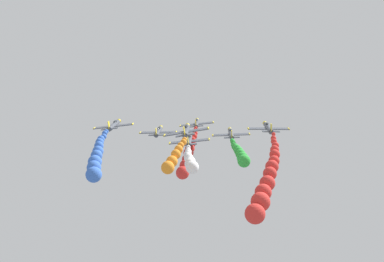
# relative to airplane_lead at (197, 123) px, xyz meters

# --- Properties ---
(airplane_lead) EXTENTS (9.54, 10.35, 2.58)m
(airplane_lead) POSITION_rel_airplane_lead_xyz_m (0.00, 0.00, 0.00)
(airplane_lead) COLOR #474C56
(smoke_trail_lead) EXTENTS (4.36, 21.65, 7.72)m
(smoke_trail_lead) POSITION_rel_airplane_lead_xyz_m (-1.46, -21.79, -3.58)
(smoke_trail_lead) COLOR red
(airplane_left_inner) EXTENTS (9.57, 10.35, 2.33)m
(airplane_left_inner) POSITION_rel_airplane_lead_xyz_m (-9.56, -9.73, -0.29)
(airplane_left_inner) COLOR #474C56
(airplane_right_inner) EXTENTS (9.57, 10.35, 2.34)m
(airplane_right_inner) POSITION_rel_airplane_lead_xyz_m (8.96, -10.49, -0.56)
(airplane_right_inner) COLOR #474C56
(smoke_trail_right_inner) EXTENTS (3.40, 16.08, 2.94)m
(smoke_trail_right_inner) POSITION_rel_airplane_lead_xyz_m (9.95, -27.96, -1.12)
(smoke_trail_right_inner) COLOR green
(airplane_left_outer) EXTENTS (9.54, 10.35, 2.57)m
(airplane_left_outer) POSITION_rel_airplane_lead_xyz_m (-1.20, -18.63, -0.39)
(airplane_left_outer) COLOR #474C56
(smoke_trail_left_outer) EXTENTS (3.22, 14.64, 2.57)m
(smoke_trail_left_outer) POSITION_rel_airplane_lead_xyz_m (-0.34, -34.78, -0.62)
(smoke_trail_left_outer) COLOR white
(airplane_right_outer) EXTENTS (9.53, 10.35, 2.61)m
(airplane_right_outer) POSITION_rel_airplane_lead_xyz_m (-19.13, -17.52, 2.84)
(airplane_right_outer) COLOR #474C56
(smoke_trail_right_outer) EXTENTS (3.93, 19.24, 6.21)m
(smoke_trail_right_outer) POSITION_rel_airplane_lead_xyz_m (-18.02, -37.40, 0.16)
(smoke_trail_right_outer) COLOR blue
(airplane_trailing) EXTENTS (9.56, 10.35, 2.32)m
(airplane_trailing) POSITION_rel_airplane_lead_xyz_m (17.02, -18.42, 2.72)
(airplane_trailing) COLOR #474C56
(smoke_trail_trailing) EXTENTS (8.62, 26.88, 9.40)m
(smoke_trail_trailing) POSITION_rel_airplane_lead_xyz_m (12.89, -44.50, -1.97)
(smoke_trail_trailing) COLOR red
(airplane_high_slot) EXTENTS (9.48, 10.35, 2.85)m
(airplane_high_slot) POSITION_rel_airplane_lead_xyz_m (-1.41, -28.18, 3.95)
(airplane_high_slot) COLOR #474C56
(smoke_trail_high_slot) EXTENTS (3.64, 14.02, 3.38)m
(smoke_trail_high_slot) POSITION_rel_airplane_lead_xyz_m (-2.67, -44.51, 2.76)
(smoke_trail_high_slot) COLOR orange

